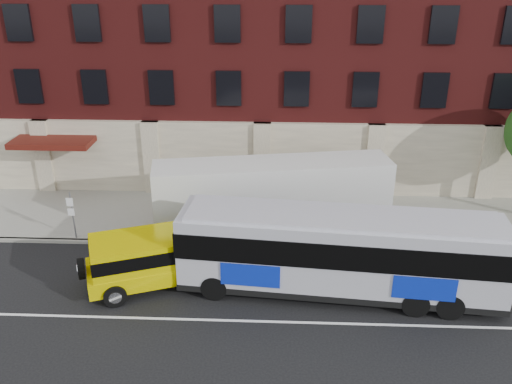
{
  "coord_description": "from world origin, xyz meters",
  "views": [
    {
      "loc": [
        0.87,
        -15.52,
        12.25
      ],
      "look_at": [
        -0.06,
        5.5,
        2.96
      ],
      "focal_mm": 37.74,
      "sensor_mm": 36.0,
      "label": 1
    }
  ],
  "objects_px": {
    "sign_pole": "(72,213)",
    "yellow_suv": "(148,258)",
    "city_bus": "(339,250)",
    "shipping_container": "(272,199)"
  },
  "relations": [
    {
      "from": "city_bus",
      "to": "yellow_suv",
      "type": "bearing_deg",
      "value": 178.47
    },
    {
      "from": "city_bus",
      "to": "sign_pole",
      "type": "bearing_deg",
      "value": 163.04
    },
    {
      "from": "sign_pole",
      "to": "city_bus",
      "type": "relative_size",
      "value": 0.2
    },
    {
      "from": "city_bus",
      "to": "yellow_suv",
      "type": "height_order",
      "value": "city_bus"
    },
    {
      "from": "sign_pole",
      "to": "shipping_container",
      "type": "distance_m",
      "value": 9.21
    },
    {
      "from": "sign_pole",
      "to": "yellow_suv",
      "type": "height_order",
      "value": "sign_pole"
    },
    {
      "from": "yellow_suv",
      "to": "sign_pole",
      "type": "bearing_deg",
      "value": 141.44
    },
    {
      "from": "sign_pole",
      "to": "yellow_suv",
      "type": "bearing_deg",
      "value": -38.56
    },
    {
      "from": "shipping_container",
      "to": "sign_pole",
      "type": "bearing_deg",
      "value": -172.45
    },
    {
      "from": "sign_pole",
      "to": "shipping_container",
      "type": "xyz_separation_m",
      "value": [
        9.13,
        1.21,
        0.35
      ]
    }
  ]
}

